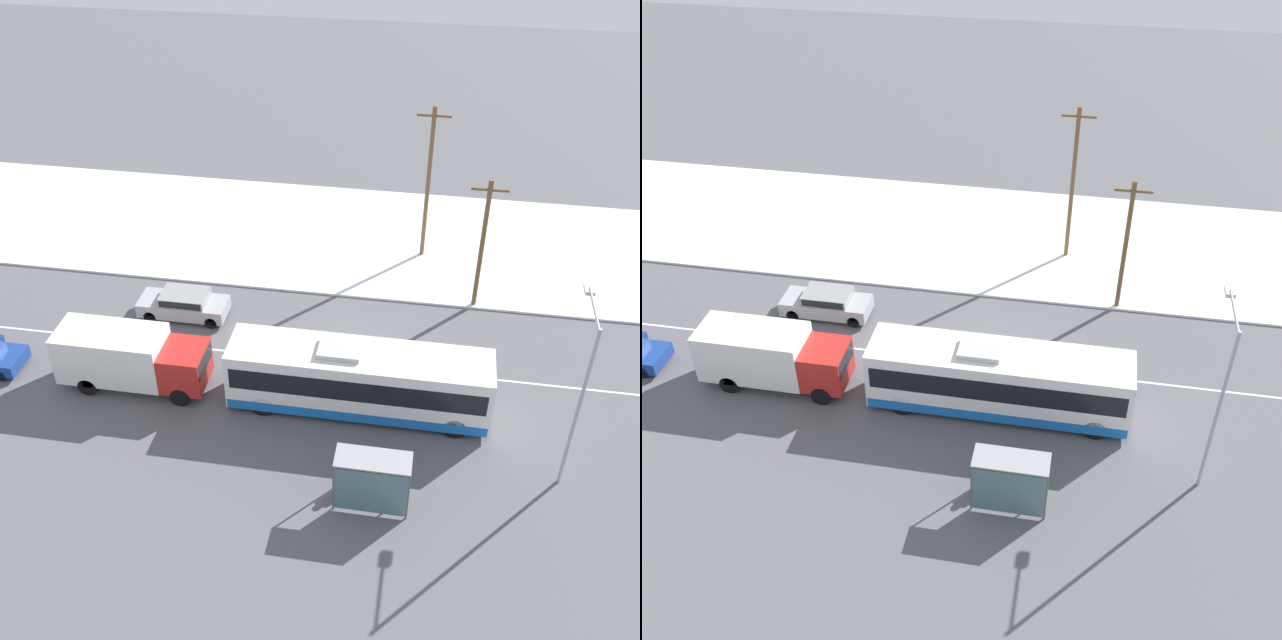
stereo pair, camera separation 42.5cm
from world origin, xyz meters
TOP-DOWN VIEW (x-y plane):
  - ground_plane at (0.00, 0.00)m, footprint 120.00×120.00m
  - snow_lot at (0.00, 11.78)m, footprint 80.00×12.50m
  - lane_marking_center at (0.00, 0.00)m, footprint 60.00×0.12m
  - city_bus at (0.73, -2.84)m, footprint 11.28×2.57m
  - box_truck at (-9.60, -2.99)m, footprint 6.71×2.30m
  - sedan_car at (-8.91, 2.49)m, footprint 4.51×1.80m
  - pedestrian_at_stop at (1.34, -7.03)m, footprint 0.64×0.29m
  - bus_shelter at (1.91, -8.35)m, footprint 2.86×1.20m
  - streetlamp at (9.13, -5.21)m, footprint 0.36×3.09m
  - utility_pole_roadside at (5.77, 5.84)m, footprint 1.80×0.24m
  - utility_pole_snowlot at (2.79, 10.45)m, footprint 1.80×0.24m

SIDE VIEW (x-z plane):
  - ground_plane at x=0.00m, z-range 0.00..0.00m
  - lane_marking_center at x=0.00m, z-range 0.00..0.00m
  - snow_lot at x=0.00m, z-range 0.00..0.12m
  - sedan_car at x=-8.91m, z-range 0.07..1.48m
  - pedestrian_at_stop at x=1.34m, z-range 0.20..1.99m
  - box_truck at x=-9.60m, z-range 0.16..3.01m
  - city_bus at x=0.73m, z-range -0.04..3.22m
  - bus_shelter at x=1.91m, z-range 0.48..2.88m
  - utility_pole_roadside at x=5.77m, z-range 0.18..7.41m
  - utility_pole_snowlot at x=2.79m, z-range 0.19..9.10m
  - streetlamp at x=9.13m, z-range 1.05..8.65m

